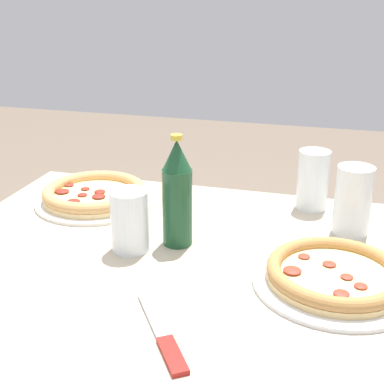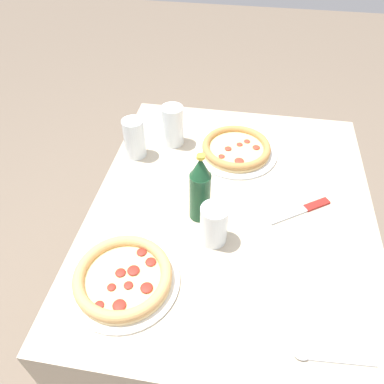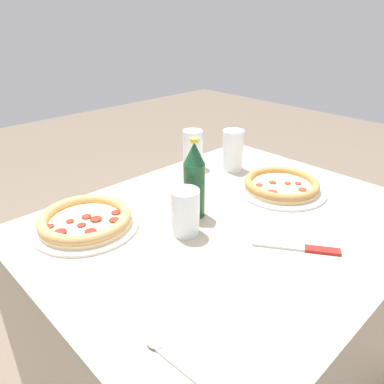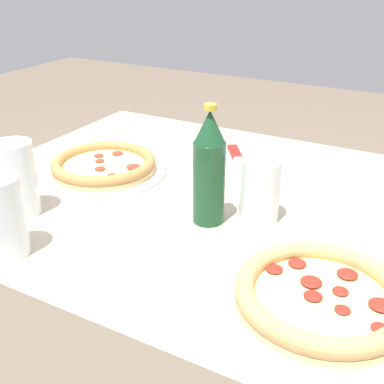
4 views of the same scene
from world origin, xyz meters
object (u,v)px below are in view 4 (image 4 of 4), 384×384
Objects in this scene: glass_orange_juice at (17,181)px; knife at (238,160)px; pizza_margherita at (104,166)px; glass_lemonade at (260,193)px; beer_bottle at (209,169)px; glass_red_wine at (3,220)px; pizza_salami at (321,297)px.

knife is at bearing -120.85° from glass_orange_juice.
glass_lemonade reaches higher than pizza_margherita.
pizza_margherita is at bearing -14.74° from beer_bottle.
glass_red_wine is (-0.06, 0.35, 0.05)m from pizza_margherita.
pizza_margherita is at bearing 42.07° from knife.
glass_red_wine is 0.61× the size of beer_bottle.
glass_lemonade is (0.18, -0.21, 0.04)m from pizza_salami.
beer_bottle reaches higher than glass_orange_juice.
knife is at bearing -137.93° from pizza_margherita.
pizza_salami is 2.04× the size of glass_red_wine.
glass_orange_juice reaches higher than knife.
glass_red_wine reaches higher than knife.
pizza_margherita is 0.36m from glass_red_wine.
knife is (-0.25, -0.22, -0.02)m from pizza_margherita.
glass_red_wine is at bearing 127.82° from glass_orange_juice.
knife is (-0.18, -0.57, -0.06)m from glass_red_wine.
pizza_margherita is 0.34m from beer_bottle.
glass_red_wine is 0.37m from beer_bottle.
pizza_salami is 0.32m from beer_bottle.
pizza_margherita is at bearing -96.19° from glass_orange_juice.
glass_orange_juice is at bearing 23.63° from beer_bottle.
pizza_margherita is 0.40m from glass_lemonade.
glass_lemonade is at bearing -49.58° from pizza_salami.
glass_lemonade is at bearing -154.71° from glass_orange_juice.
beer_bottle is (-0.25, -0.26, 0.04)m from glass_red_wine.
beer_bottle is at bearing -31.06° from pizza_salami.
pizza_margherita is 1.26× the size of beer_bottle.
glass_red_wine reaches higher than pizza_margherita.
pizza_salami is 0.57m from knife.
pizza_margherita is 0.33m from knife.
glass_orange_juice is 0.47m from glass_lemonade.
glass_orange_juice is (0.09, -0.12, 0.00)m from glass_red_wine.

